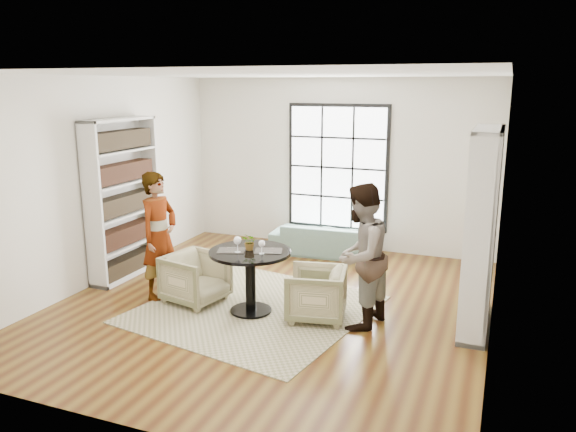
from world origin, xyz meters
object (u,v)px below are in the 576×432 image
at_px(wine_glass_right, 262,244).
at_px(armchair_left, 196,278).
at_px(wine_glass_left, 237,241).
at_px(armchair_right, 316,294).
at_px(pedestal_table, 250,268).
at_px(sofa, 324,239).
at_px(person_right, 360,256).
at_px(flower_centerpiece, 250,242).
at_px(person_left, 159,236).

bearing_deg(wine_glass_right, armchair_left, 172.98).
height_order(wine_glass_left, wine_glass_right, wine_glass_left).
bearing_deg(wine_glass_right, armchair_right, 15.92).
xyz_separation_m(pedestal_table, sofa, (0.09, 2.80, -0.34)).
bearing_deg(wine_glass_left, pedestal_table, 51.69).
distance_m(pedestal_table, sofa, 2.82).
xyz_separation_m(armchair_left, person_right, (2.24, 0.06, 0.54)).
bearing_deg(pedestal_table, armchair_left, 176.19).
bearing_deg(flower_centerpiece, armchair_left, 177.67).
bearing_deg(pedestal_table, person_right, 4.73).
bearing_deg(sofa, armchair_right, 102.15).
bearing_deg(pedestal_table, wine_glass_right, -20.25).
bearing_deg(sofa, armchair_left, 67.64).
xyz_separation_m(pedestal_table, armchair_right, (0.85, 0.12, -0.27)).
bearing_deg(wine_glass_right, person_right, 8.81).
relative_size(armchair_left, wine_glass_right, 4.21).
relative_size(armchair_left, armchair_right, 1.02).
bearing_deg(sofa, pedestal_table, 84.54).
bearing_deg(armchair_right, wine_glass_right, -85.37).
xyz_separation_m(armchair_right, wine_glass_right, (-0.65, -0.19, 0.63)).
distance_m(pedestal_table, wine_glass_left, 0.42).
distance_m(person_right, wine_glass_right, 1.22).
relative_size(armchair_right, wine_glass_right, 4.11).
bearing_deg(armchair_right, flower_centerpiece, -95.08).
bearing_deg(flower_centerpiece, pedestal_table, -66.15).
bearing_deg(armchair_left, sofa, -6.62).
relative_size(sofa, person_left, 1.03).
bearing_deg(armchair_left, wine_glass_right, -84.87).
height_order(armchair_right, person_right, person_right).
height_order(sofa, wine_glass_left, wine_glass_left).
distance_m(wine_glass_left, flower_centerpiece, 0.19).
height_order(person_left, wine_glass_right, person_left).
xyz_separation_m(person_left, wine_glass_right, (1.58, -0.13, 0.08)).
distance_m(armchair_right, person_left, 2.30).
height_order(sofa, flower_centerpiece, flower_centerpiece).
height_order(sofa, wine_glass_right, wine_glass_right).
height_order(armchair_left, wine_glass_right, wine_glass_right).
xyz_separation_m(sofa, wine_glass_left, (-0.20, -2.93, 0.72)).
bearing_deg(person_right, wine_glass_left, -67.88).
distance_m(armchair_right, person_right, 0.78).
distance_m(armchair_left, armchair_right, 1.69).
distance_m(armchair_left, wine_glass_right, 1.21).
relative_size(sofa, wine_glass_left, 8.56).
xyz_separation_m(armchair_right, person_right, (0.55, 0.00, 0.55)).
bearing_deg(person_left, armchair_left, -83.94).
xyz_separation_m(person_right, flower_centerpiece, (-1.41, -0.09, 0.06)).
height_order(person_right, wine_glass_right, person_right).
bearing_deg(armchair_right, wine_glass_left, -86.55).
relative_size(pedestal_table, armchair_left, 1.41).
distance_m(pedestal_table, flower_centerpiece, 0.34).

